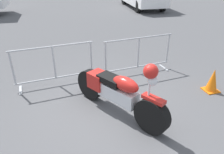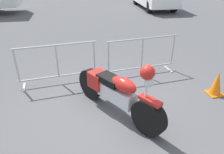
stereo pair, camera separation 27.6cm
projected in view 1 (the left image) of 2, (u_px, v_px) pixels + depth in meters
name	position (u px, v px, depth m)	size (l,w,h in m)	color
ground_plane	(105.00, 109.00, 4.77)	(120.00, 120.00, 0.00)	#4C4C4F
motorcycle	(118.00, 91.00, 4.43)	(1.33, 2.19, 1.36)	black
crowd_barrier_near	(54.00, 65.00, 5.49)	(2.03, 0.57, 1.07)	#9EA0A5
crowd_barrier_far	(138.00, 55.00, 6.09)	(2.03, 0.57, 1.07)	#9EA0A5
traffic_cone	(213.00, 80.00, 5.33)	(0.34, 0.34, 0.59)	orange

